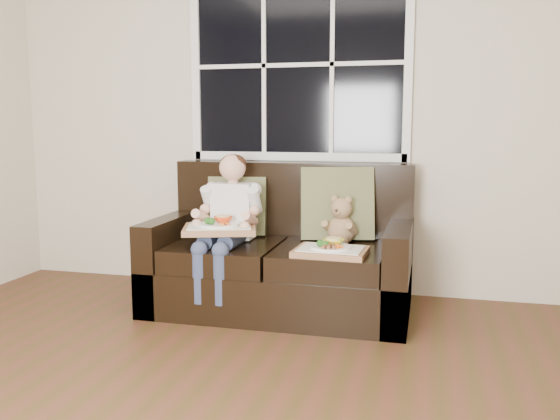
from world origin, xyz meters
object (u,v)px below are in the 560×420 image
(tray_right, at_px, (331,250))
(teddy_bear, at_px, (341,224))
(child, at_px, (228,213))
(tray_left, at_px, (220,227))
(loveseat, at_px, (282,262))

(tray_right, bearing_deg, teddy_bear, 91.54)
(child, distance_m, tray_right, 0.77)
(child, xyz_separation_m, tray_left, (-0.01, -0.15, -0.07))
(loveseat, bearing_deg, child, -160.32)
(teddy_bear, bearing_deg, loveseat, -161.92)
(loveseat, height_order, teddy_bear, loveseat)
(loveseat, relative_size, tray_right, 3.82)
(teddy_bear, xyz_separation_m, tray_left, (-0.74, -0.30, -0.00))
(loveseat, distance_m, child, 0.50)
(tray_left, relative_size, tray_right, 1.21)
(child, bearing_deg, tray_left, -93.09)
(loveseat, distance_m, teddy_bear, 0.48)
(teddy_bear, distance_m, tray_right, 0.37)
(loveseat, xyz_separation_m, tray_left, (-0.35, -0.27, 0.27))
(teddy_bear, bearing_deg, tray_left, -144.07)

